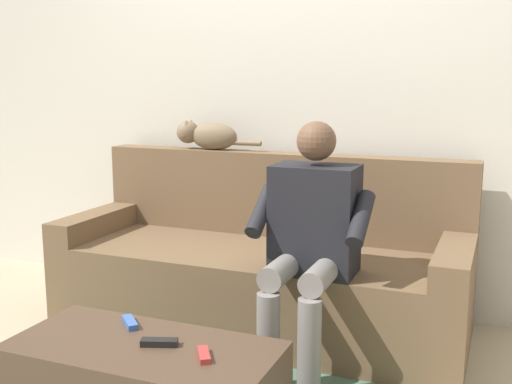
{
  "coord_description": "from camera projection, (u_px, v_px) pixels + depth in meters",
  "views": [
    {
      "loc": [
        -1.17,
        2.84,
        1.31
      ],
      "look_at": [
        0.0,
        -0.04,
        0.74
      ],
      "focal_mm": 43.33,
      "sensor_mm": 36.0,
      "label": 1
    }
  ],
  "objects": [
    {
      "name": "couch",
      "position": [
        262.0,
        270.0,
        3.32
      ],
      "size": [
        2.15,
        0.81,
        0.91
      ],
      "color": "brown",
      "rests_on": "ground"
    },
    {
      "name": "remote_red",
      "position": [
        204.0,
        355.0,
        2.14
      ],
      "size": [
        0.09,
        0.12,
        0.02
      ],
      "primitive_type": "cube",
      "rotation": [
        0.0,
        0.0,
        2.14
      ],
      "color": "#B73333",
      "rests_on": "coffee_table"
    },
    {
      "name": "ground_plane",
      "position": [
        201.0,
        382.0,
        2.71
      ],
      "size": [
        8.0,
        8.0,
        0.0
      ],
      "primitive_type": "plane",
      "color": "tan"
    },
    {
      "name": "remote_blue",
      "position": [
        130.0,
        322.0,
        2.42
      ],
      "size": [
        0.12,
        0.12,
        0.02
      ],
      "primitive_type": "cube",
      "rotation": [
        0.0,
        0.0,
        5.51
      ],
      "color": "#3860B7",
      "rests_on": "coffee_table"
    },
    {
      "name": "person_solo_seated",
      "position": [
        311.0,
        233.0,
        2.76
      ],
      "size": [
        0.53,
        0.53,
        1.13
      ],
      "color": "black",
      "rests_on": "ground"
    },
    {
      "name": "back_wall",
      "position": [
        292.0,
        66.0,
        3.56
      ],
      "size": [
        4.72,
        0.06,
        2.78
      ],
      "primitive_type": "cube",
      "color": "beige",
      "rests_on": "ground"
    },
    {
      "name": "cat_on_backrest",
      "position": [
        206.0,
        135.0,
        3.62
      ],
      "size": [
        0.53,
        0.13,
        0.17
      ],
      "color": "#756047",
      "rests_on": "couch"
    },
    {
      "name": "remote_black",
      "position": [
        159.0,
        342.0,
        2.23
      ],
      "size": [
        0.14,
        0.09,
        0.02
      ],
      "primitive_type": "cube",
      "rotation": [
        0.0,
        0.0,
        3.49
      ],
      "color": "black",
      "rests_on": "coffee_table"
    }
  ]
}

